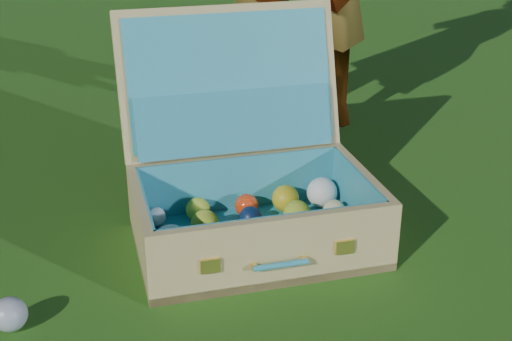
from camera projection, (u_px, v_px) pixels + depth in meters
The scene contains 3 objects.
ground at pixel (214, 281), 1.67m from camera, with size 60.00×60.00×0.00m, color #215114.
stray_ball at pixel (10, 314), 1.49m from camera, with size 0.07×0.07×0.07m, color teal.
suitcase at pixel (247, 177), 1.83m from camera, with size 0.72×0.69×0.55m.
Camera 1 is at (0.10, -1.42, 0.92)m, focal length 50.00 mm.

